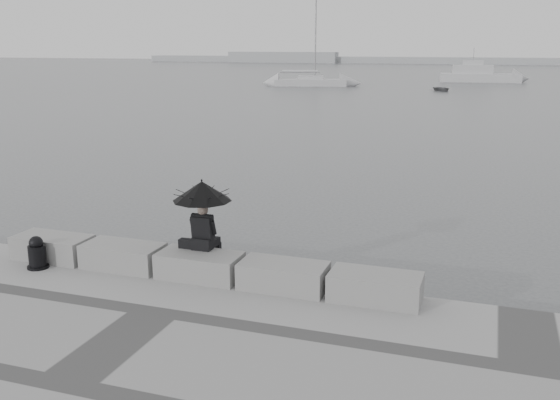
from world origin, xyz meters
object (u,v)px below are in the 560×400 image
at_px(mooring_bollard, 37,255).
at_px(dinghy, 442,89).
at_px(motor_cruiser, 480,75).
at_px(seated_person, 202,199).
at_px(sailboat_left, 311,82).

bearing_deg(mooring_bollard, dinghy, 87.19).
bearing_deg(motor_cruiser, dinghy, -106.10).
relative_size(seated_person, sailboat_left, 0.11).
distance_m(seated_person, dinghy, 59.11).
distance_m(seated_person, sailboat_left, 64.23).
distance_m(seated_person, motor_cruiser, 77.11).
distance_m(motor_cruiser, dinghy, 18.28).
bearing_deg(dinghy, motor_cruiser, 42.80).
distance_m(sailboat_left, dinghy, 15.87).
xyz_separation_m(sailboat_left, dinghy, (15.56, -3.12, -0.28)).
height_order(motor_cruiser, dinghy, motor_cruiser).
height_order(sailboat_left, dinghy, sailboat_left).
xyz_separation_m(mooring_bollard, motor_cruiser, (6.32, 77.90, 0.11)).
distance_m(mooring_bollard, motor_cruiser, 78.15).
height_order(seated_person, mooring_bollard, seated_person).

